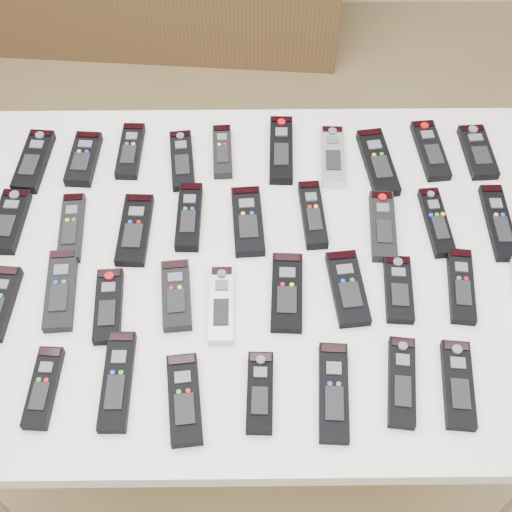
{
  "coord_description": "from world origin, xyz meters",
  "views": [
    {
      "loc": [
        0.05,
        -0.78,
        1.96
      ],
      "look_at": [
        0.06,
        0.04,
        0.8
      ],
      "focal_mm": 50.0,
      "sensor_mm": 36.0,
      "label": 1
    }
  ],
  "objects_px": {
    "remote_4": "(222,152)",
    "remote_33": "(260,392)",
    "remote_6": "(333,156)",
    "remote_22": "(176,295)",
    "remote_2": "(130,151)",
    "table": "(256,277)",
    "remote_3": "(182,160)",
    "remote_13": "(189,217)",
    "remote_7": "(378,162)",
    "remote_27": "(461,286)",
    "remote_21": "(109,306)",
    "remote_30": "(43,387)",
    "remote_8": "(430,150)",
    "remote_32": "(184,399)",
    "remote_14": "(248,221)",
    "remote_23": "(221,304)",
    "remote_35": "(402,382)",
    "remote_24": "(287,292)",
    "remote_20": "(61,290)",
    "remote_0": "(34,161)",
    "remote_31": "(117,381)",
    "remote_18": "(499,222)",
    "remote_11": "(72,227)",
    "remote_1": "(84,159)",
    "remote_25": "(348,288)",
    "remote_36": "(458,384)",
    "remote_16": "(383,226)",
    "remote_17": "(436,222)",
    "remote_26": "(399,289)",
    "remote_12": "(135,230)",
    "remote_15": "(313,215)",
    "remote_10": "(9,221)",
    "remote_5": "(281,150)",
    "remote_9": "(478,152)",
    "remote_34": "(334,392)"
  },
  "relations": [
    {
      "from": "remote_16",
      "to": "remote_20",
      "type": "distance_m",
      "value": 0.66
    },
    {
      "from": "remote_9",
      "to": "remote_10",
      "type": "xyz_separation_m",
      "value": [
        -1.02,
        -0.19,
        0.0
      ]
    },
    {
      "from": "remote_6",
      "to": "remote_22",
      "type": "height_order",
      "value": "same"
    },
    {
      "from": "remote_23",
      "to": "remote_35",
      "type": "distance_m",
      "value": 0.37
    },
    {
      "from": "remote_13",
      "to": "remote_24",
      "type": "distance_m",
      "value": 0.27
    },
    {
      "from": "remote_0",
      "to": "remote_20",
      "type": "relative_size",
      "value": 0.96
    },
    {
      "from": "remote_21",
      "to": "remote_30",
      "type": "xyz_separation_m",
      "value": [
        -0.1,
        -0.17,
        0.0
      ]
    },
    {
      "from": "remote_4",
      "to": "remote_25",
      "type": "relative_size",
      "value": 0.89
    },
    {
      "from": "remote_14",
      "to": "remote_26",
      "type": "bearing_deg",
      "value": -33.65
    },
    {
      "from": "remote_2",
      "to": "remote_10",
      "type": "bearing_deg",
      "value": -137.24
    },
    {
      "from": "remote_8",
      "to": "remote_32",
      "type": "relative_size",
      "value": 1.02
    },
    {
      "from": "remote_20",
      "to": "remote_30",
      "type": "distance_m",
      "value": 0.21
    },
    {
      "from": "table",
      "to": "remote_3",
      "type": "xyz_separation_m",
      "value": [
        -0.16,
        0.27,
        0.07
      ]
    },
    {
      "from": "remote_2",
      "to": "remote_31",
      "type": "xyz_separation_m",
      "value": [
        0.03,
        -0.56,
        0.0
      ]
    },
    {
      "from": "remote_11",
      "to": "remote_21",
      "type": "xyz_separation_m",
      "value": [
        0.1,
        -0.19,
        -0.0
      ]
    },
    {
      "from": "remote_3",
      "to": "remote_15",
      "type": "height_order",
      "value": "remote_15"
    },
    {
      "from": "remote_22",
      "to": "remote_26",
      "type": "distance_m",
      "value": 0.43
    },
    {
      "from": "remote_3",
      "to": "remote_6",
      "type": "relative_size",
      "value": 1.0
    },
    {
      "from": "remote_30",
      "to": "remote_34",
      "type": "relative_size",
      "value": 0.82
    },
    {
      "from": "remote_7",
      "to": "remote_10",
      "type": "distance_m",
      "value": 0.8
    },
    {
      "from": "remote_22",
      "to": "remote_17",
      "type": "bearing_deg",
      "value": 13.12
    },
    {
      "from": "remote_13",
      "to": "remote_25",
      "type": "height_order",
      "value": "remote_13"
    },
    {
      "from": "remote_4",
      "to": "remote_21",
      "type": "relative_size",
      "value": 0.92
    },
    {
      "from": "remote_34",
      "to": "remote_16",
      "type": "bearing_deg",
      "value": 74.21
    },
    {
      "from": "remote_1",
      "to": "remote_21",
      "type": "xyz_separation_m",
      "value": [
        0.1,
        -0.38,
        -0.0
      ]
    },
    {
      "from": "remote_4",
      "to": "remote_33",
      "type": "height_order",
      "value": "same"
    },
    {
      "from": "remote_13",
      "to": "remote_32",
      "type": "relative_size",
      "value": 1.0
    },
    {
      "from": "remote_20",
      "to": "remote_2",
      "type": "bearing_deg",
      "value": 70.85
    },
    {
      "from": "remote_30",
      "to": "remote_32",
      "type": "relative_size",
      "value": 0.92
    },
    {
      "from": "remote_9",
      "to": "remote_23",
      "type": "distance_m",
      "value": 0.69
    },
    {
      "from": "remote_13",
      "to": "remote_36",
      "type": "distance_m",
      "value": 0.63
    },
    {
      "from": "remote_6",
      "to": "remote_35",
      "type": "distance_m",
      "value": 0.56
    },
    {
      "from": "remote_33",
      "to": "remote_6",
      "type": "bearing_deg",
      "value": 75.32
    },
    {
      "from": "remote_13",
      "to": "remote_7",
      "type": "bearing_deg",
      "value": 21.08
    },
    {
      "from": "remote_2",
      "to": "remote_33",
      "type": "relative_size",
      "value": 1.05
    },
    {
      "from": "remote_14",
      "to": "remote_22",
      "type": "bearing_deg",
      "value": -130.92
    },
    {
      "from": "remote_1",
      "to": "remote_25",
      "type": "relative_size",
      "value": 0.9
    },
    {
      "from": "remote_32",
      "to": "remote_14",
      "type": "bearing_deg",
      "value": 68.09
    },
    {
      "from": "remote_33",
      "to": "remote_27",
      "type": "bearing_deg",
      "value": 31.17
    },
    {
      "from": "remote_21",
      "to": "remote_5",
      "type": "bearing_deg",
      "value": 46.65
    },
    {
      "from": "remote_0",
      "to": "remote_32",
      "type": "distance_m",
      "value": 0.68
    },
    {
      "from": "remote_10",
      "to": "remote_26",
      "type": "relative_size",
      "value": 1.07
    },
    {
      "from": "remote_3",
      "to": "remote_13",
      "type": "xyz_separation_m",
      "value": [
        0.02,
        -0.16,
        0.0
      ]
    },
    {
      "from": "remote_20",
      "to": "remote_24",
      "type": "xyz_separation_m",
      "value": [
        0.44,
        -0.01,
        -0.0
      ]
    },
    {
      "from": "remote_27",
      "to": "remote_30",
      "type": "xyz_separation_m",
      "value": [
        -0.78,
        -0.21,
        0.0
      ]
    },
    {
      "from": "remote_1",
      "to": "remote_11",
      "type": "height_order",
      "value": "remote_1"
    },
    {
      "from": "remote_27",
      "to": "remote_30",
      "type": "distance_m",
      "value": 0.81
    },
    {
      "from": "remote_31",
      "to": "remote_12",
      "type": "bearing_deg",
      "value": 90.29
    },
    {
      "from": "remote_20",
      "to": "remote_0",
      "type": "bearing_deg",
      "value": 104.14
    },
    {
      "from": "remote_18",
      "to": "remote_22",
      "type": "bearing_deg",
      "value": -165.29
    }
  ]
}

